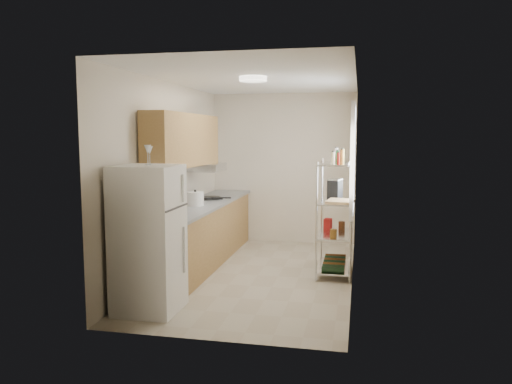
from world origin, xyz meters
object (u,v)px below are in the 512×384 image
rice_cooker (195,199)px  frying_pan_large (206,198)px  refrigerator (148,239)px  cutting_board (340,201)px  espresso_machine (335,189)px

rice_cooker → frying_pan_large: bearing=94.2°
refrigerator → frying_pan_large: refrigerator is taller
refrigerator → cutting_board: refrigerator is taller
cutting_board → espresso_machine: 0.42m
frying_pan_large → espresso_machine: 2.00m
rice_cooker → espresso_machine: (1.91, 0.33, 0.15)m
frying_pan_large → espresso_machine: (1.96, -0.33, 0.23)m
refrigerator → rice_cooker: refrigerator is taller
refrigerator → cutting_board: (1.95, 1.66, 0.24)m
rice_cooker → frying_pan_large: size_ratio=0.99×
espresso_machine → rice_cooker: bearing=-155.5°
espresso_machine → frying_pan_large: bearing=-174.6°
rice_cooker → frying_pan_large: 0.66m
frying_pan_large → cutting_board: cutting_board is taller
refrigerator → cutting_board: bearing=40.4°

